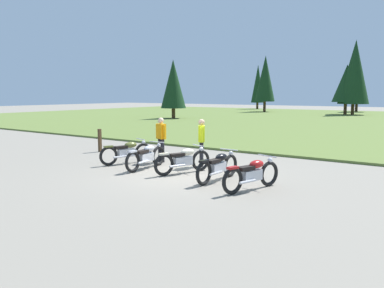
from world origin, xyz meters
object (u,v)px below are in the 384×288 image
Objects in this scene: motorcycle_silver at (146,156)px; motorcycle_red at (252,174)px; motorcycle_olive at (127,152)px; motorcycle_cream at (183,160)px; trail_marker_post at (100,140)px; rider_checking_bike at (161,137)px; motorcycle_black at (218,166)px; rider_near_row_end at (201,140)px.

motorcycle_silver is 1.04× the size of motorcycle_red.
motorcycle_olive is 5.52m from motorcycle_red.
trail_marker_post is (-5.66, 1.58, 0.07)m from motorcycle_cream.
motorcycle_olive is 0.96× the size of motorcycle_silver.
motorcycle_red is 1.22× the size of rider_checking_bike.
motorcycle_olive is 4.19m from motorcycle_black.
rider_checking_bike is at bearing -174.88° from rider_near_row_end.
trail_marker_post is (-8.41, 2.27, 0.07)m from motorcycle_red.
motorcycle_cream is 1.96× the size of trail_marker_post.
motorcycle_black is at bearing -23.54° from rider_checking_bike.
motorcycle_red is (2.75, -0.70, 0.00)m from motorcycle_cream.
trail_marker_post reaches higher than motorcycle_cream.
motorcycle_silver is 4.53m from trail_marker_post.
motorcycle_black is (1.46, -0.28, 0.00)m from motorcycle_cream.
rider_near_row_end is 1.70m from rider_checking_bike.
rider_near_row_end reaches higher than trail_marker_post.
rider_checking_bike reaches higher than motorcycle_red.
motorcycle_black is at bearing -14.60° from trail_marker_post.
motorcycle_silver is at bearing 172.19° from motorcycle_red.
motorcycle_cream is at bearing -83.17° from rider_near_row_end.
motorcycle_cream is at bearing -32.19° from rider_checking_bike.
motorcycle_black is 1.36m from motorcycle_red.
motorcycle_red is at bearing -7.81° from motorcycle_silver.
rider_near_row_end is at bearing 5.12° from rider_checking_bike.
motorcycle_olive is 1.21× the size of rider_near_row_end.
motorcycle_red is at bearing -18.07° from motorcycle_black.
rider_near_row_end and rider_checking_bike have the same top height.
motorcycle_silver is 1.06× the size of motorcycle_cream.
rider_near_row_end is at bearing 47.83° from motorcycle_silver.
rider_near_row_end reaches higher than motorcycle_black.
rider_checking_bike is (-1.70, -0.15, 0.00)m from rider_near_row_end.
rider_near_row_end reaches higher than motorcycle_silver.
motorcycle_olive is 1.28m from motorcycle_silver.
rider_near_row_end reaches higher than motorcycle_cream.
motorcycle_red is at bearing -9.44° from motorcycle_olive.
motorcycle_black and motorcycle_red have the same top height.
rider_near_row_end is at bearing 135.35° from motorcycle_black.
motorcycle_olive is 1.99× the size of trail_marker_post.
motorcycle_cream is 1.48m from motorcycle_black.
rider_checking_bike is (-3.31, 1.44, 0.51)m from motorcycle_black.
motorcycle_silver is 2.92m from motorcycle_black.
rider_checking_bike is (-1.86, 1.17, 0.51)m from motorcycle_cream.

